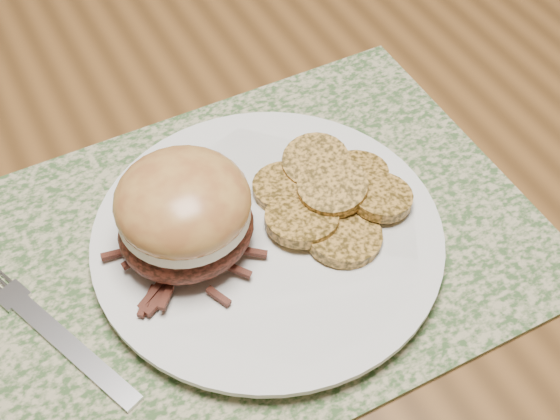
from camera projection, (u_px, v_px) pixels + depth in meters
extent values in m
plane|color=brown|center=(282.00, 390.00, 1.36)|extent=(3.50, 3.50, 0.00)
cube|color=brown|center=(284.00, 63.00, 0.80)|extent=(1.50, 0.90, 0.04)
cube|color=#37542B|center=(253.00, 245.00, 0.62)|extent=(0.45, 0.33, 0.00)
cylinder|color=silver|center=(268.00, 239.00, 0.61)|extent=(0.26, 0.26, 0.02)
ellipsoid|color=black|center=(186.00, 227.00, 0.59)|extent=(0.13, 0.12, 0.04)
cylinder|color=beige|center=(184.00, 210.00, 0.57)|extent=(0.12, 0.12, 0.01)
ellipsoid|color=#B1793A|center=(182.00, 201.00, 0.56)|extent=(0.12, 0.12, 0.06)
cylinder|color=#B37E34|center=(285.00, 187.00, 0.63)|extent=(0.06, 0.07, 0.01)
cylinder|color=#B37E34|center=(316.00, 162.00, 0.64)|extent=(0.06, 0.06, 0.02)
cylinder|color=#B37E34|center=(356.00, 174.00, 0.64)|extent=(0.07, 0.07, 0.02)
cylinder|color=#B37E34|center=(302.00, 219.00, 0.61)|extent=(0.07, 0.07, 0.02)
cylinder|color=#B37E34|center=(333.00, 187.00, 0.62)|extent=(0.07, 0.07, 0.02)
cylinder|color=#B37E34|center=(381.00, 197.00, 0.62)|extent=(0.05, 0.05, 0.02)
cylinder|color=#B37E34|center=(343.00, 235.00, 0.60)|extent=(0.08, 0.08, 0.02)
cube|color=silver|center=(75.00, 352.00, 0.56)|extent=(0.06, 0.12, 0.00)
cube|color=silver|center=(12.00, 296.00, 0.59)|extent=(0.03, 0.03, 0.00)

